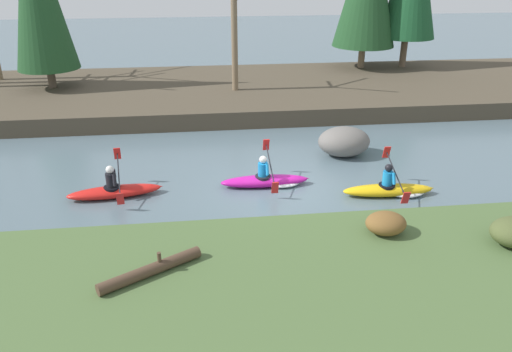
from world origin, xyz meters
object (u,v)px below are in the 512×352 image
object	(u,v)px
kayaker_trailing	(115,190)
driftwood_log	(151,270)
boulder_midstream	(344,142)
kayaker_lead	(392,189)
kayaker_middle	(268,180)

from	to	relation	value
kayaker_trailing	driftwood_log	size ratio (longest dim) A/B	1.40
kayaker_trailing	boulder_midstream	world-z (taller)	kayaker_trailing
kayaker_lead	boulder_midstream	size ratio (longest dim) A/B	1.52
kayaker_lead	driftwood_log	xyz separation A→B (m)	(-6.67, -4.36, 0.70)
kayaker_lead	driftwood_log	world-z (taller)	driftwood_log
kayaker_middle	driftwood_log	size ratio (longest dim) A/B	1.39
kayaker_lead	kayaker_trailing	bearing A→B (deg)	176.45
kayaker_middle	kayaker_trailing	xyz separation A→B (m)	(-4.59, -0.22, 0.02)
kayaker_lead	kayaker_middle	size ratio (longest dim) A/B	1.01
boulder_midstream	driftwood_log	xyz separation A→B (m)	(-6.13, -7.64, 0.38)
kayaker_lead	kayaker_middle	distance (m)	3.71
kayaker_lead	kayaker_trailing	size ratio (longest dim) A/B	0.99
boulder_midstream	kayaker_lead	bearing A→B (deg)	-80.67
boulder_midstream	driftwood_log	distance (m)	9.81
kayaker_middle	boulder_midstream	world-z (taller)	kayaker_middle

